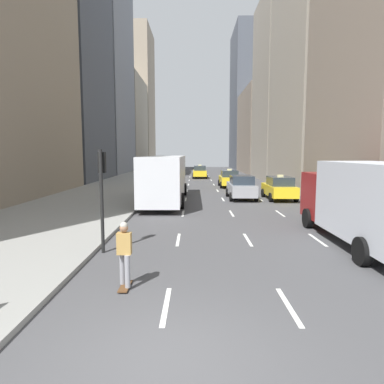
# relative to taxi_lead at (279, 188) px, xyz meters

# --- Properties ---
(ground_plane) EXTENTS (160.00, 160.00, 0.00)m
(ground_plane) POSITION_rel_taxi_lead_xyz_m (-6.80, -20.00, -0.88)
(ground_plane) COLOR #474749
(sidewalk_left) EXTENTS (8.00, 66.00, 0.15)m
(sidewalk_left) POSITION_rel_taxi_lead_xyz_m (-13.80, 7.00, -0.81)
(sidewalk_left) COLOR gray
(sidewalk_left) RESTS_ON ground
(lane_markings) EXTENTS (5.72, 56.00, 0.01)m
(lane_markings) POSITION_rel_taxi_lead_xyz_m (-4.20, 3.00, -0.87)
(lane_markings) COLOR white
(lane_markings) RESTS_ON ground
(building_row_left) EXTENTS (6.00, 96.02, 35.76)m
(building_row_left) POSITION_rel_taxi_lead_xyz_m (-20.80, 30.07, 13.30)
(building_row_left) COLOR gray
(building_row_left) RESTS_ON ground
(building_row_right) EXTENTS (6.00, 80.63, 36.04)m
(building_row_right) POSITION_rel_taxi_lead_xyz_m (5.20, 19.23, 12.59)
(building_row_right) COLOR slate
(building_row_right) RESTS_ON ground
(taxi_lead) EXTENTS (2.02, 4.40, 1.87)m
(taxi_lead) POSITION_rel_taxi_lead_xyz_m (0.00, 0.00, 0.00)
(taxi_lead) COLOR yellow
(taxi_lead) RESTS_ON ground
(taxi_second) EXTENTS (2.02, 4.40, 1.87)m
(taxi_second) POSITION_rel_taxi_lead_xyz_m (-2.80, 9.36, 0.00)
(taxi_second) COLOR yellow
(taxi_second) RESTS_ON ground
(taxi_third) EXTENTS (2.02, 4.40, 1.87)m
(taxi_third) POSITION_rel_taxi_lead_xyz_m (-5.60, 21.89, 0.00)
(taxi_third) COLOR yellow
(taxi_third) RESTS_ON ground
(sedan_black_near) EXTENTS (2.02, 4.41, 1.80)m
(sedan_black_near) POSITION_rel_taxi_lead_xyz_m (-2.80, 0.25, 0.03)
(sedan_black_near) COLOR #9EA0A5
(sedan_black_near) RESTS_ON ground
(city_bus) EXTENTS (2.80, 11.61, 3.25)m
(city_bus) POSITION_rel_taxi_lead_xyz_m (-8.41, -1.08, 0.91)
(city_bus) COLOR silver
(city_bus) RESTS_ON ground
(box_truck) EXTENTS (2.58, 8.40, 3.15)m
(box_truck) POSITION_rel_taxi_lead_xyz_m (0.00, -12.97, 0.83)
(box_truck) COLOR maroon
(box_truck) RESTS_ON ground
(skateboarder) EXTENTS (0.36, 0.80, 1.75)m
(skateboarder) POSITION_rel_taxi_lead_xyz_m (-8.14, -16.96, 0.08)
(skateboarder) COLOR brown
(skateboarder) RESTS_ON ground
(traffic_light_pole) EXTENTS (0.24, 0.42, 3.60)m
(traffic_light_pole) POSITION_rel_taxi_lead_xyz_m (-9.55, -13.72, 1.53)
(traffic_light_pole) COLOR black
(traffic_light_pole) RESTS_ON ground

